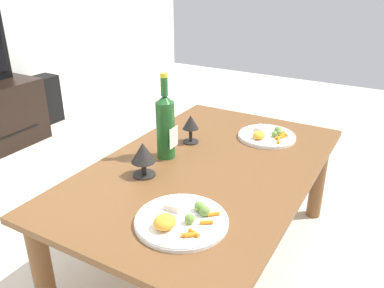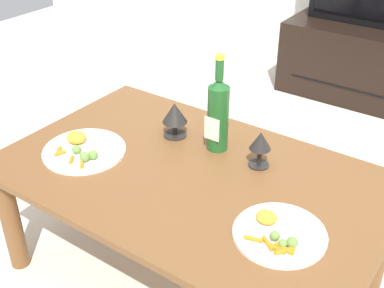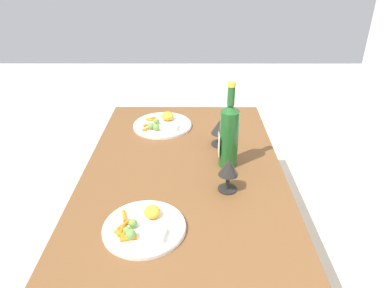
# 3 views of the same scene
# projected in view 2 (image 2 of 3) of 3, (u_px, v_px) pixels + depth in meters

# --- Properties ---
(ground_plane) EXTENTS (6.40, 6.40, 0.00)m
(ground_plane) POSITION_uv_depth(u_px,v_px,m) (191.00, 274.00, 1.87)
(ground_plane) COLOR beige
(dining_table) EXTENTS (1.27, 0.79, 0.46)m
(dining_table) POSITION_uv_depth(u_px,v_px,m) (191.00, 190.00, 1.67)
(dining_table) COLOR brown
(dining_table) RESTS_ON ground_plane
(tv_stand) EXTENTS (1.12, 0.47, 0.45)m
(tv_stand) POSITION_uv_depth(u_px,v_px,m) (377.00, 65.00, 3.04)
(tv_stand) COLOR black
(tv_stand) RESTS_ON ground_plane
(wine_bottle) EXTENTS (0.07, 0.08, 0.35)m
(wine_bottle) POSITION_uv_depth(u_px,v_px,m) (218.00, 112.00, 1.69)
(wine_bottle) COLOR #1E5923
(wine_bottle) RESTS_ON dining_table
(goblet_left) EXTENTS (0.09, 0.09, 0.13)m
(goblet_left) POSITION_uv_depth(u_px,v_px,m) (175.00, 114.00, 1.80)
(goblet_left) COLOR black
(goblet_left) RESTS_ON dining_table
(goblet_right) EXTENTS (0.07, 0.07, 0.13)m
(goblet_right) POSITION_uv_depth(u_px,v_px,m) (260.00, 143.00, 1.62)
(goblet_right) COLOR black
(goblet_right) RESTS_ON dining_table
(dinner_plate_left) EXTENTS (0.29, 0.29, 0.05)m
(dinner_plate_left) POSITION_uv_depth(u_px,v_px,m) (84.00, 149.00, 1.73)
(dinner_plate_left) COLOR white
(dinner_plate_left) RESTS_ON dining_table
(dinner_plate_right) EXTENTS (0.26, 0.26, 0.05)m
(dinner_plate_right) POSITION_uv_depth(u_px,v_px,m) (280.00, 233.00, 1.36)
(dinner_plate_right) COLOR white
(dinner_plate_right) RESTS_ON dining_table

